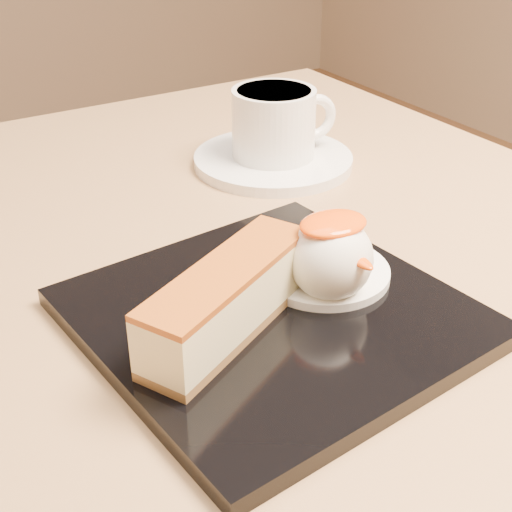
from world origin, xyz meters
TOP-DOWN VIEW (x-y plane):
  - table at (0.00, 0.00)m, footprint 0.80×0.80m
  - dessert_plate at (0.03, -0.07)m, footprint 0.24×0.24m
  - cheesecake at (-0.00, -0.08)m, footprint 0.14×0.09m
  - cream_smear at (0.08, -0.06)m, footprint 0.09×0.09m
  - ice_cream_scoop at (0.07, -0.08)m, footprint 0.05×0.05m
  - mango_sauce at (0.08, -0.08)m, footprint 0.05×0.03m
  - mint_sprig at (0.06, -0.03)m, footprint 0.04×0.03m
  - saucer at (0.18, 0.14)m, footprint 0.15×0.15m
  - coffee_cup at (0.18, 0.14)m, footprint 0.10×0.08m

SIDE VIEW (x-z plane):
  - table at x=0.00m, z-range 0.20..0.92m
  - saucer at x=0.18m, z-range 0.72..0.73m
  - dessert_plate at x=0.03m, z-range 0.72..0.73m
  - cream_smear at x=0.08m, z-range 0.73..0.74m
  - mint_sprig at x=0.06m, z-range 0.74..0.74m
  - cheesecake at x=0.00m, z-range 0.73..0.78m
  - ice_cream_scoop at x=0.07m, z-range 0.73..0.79m
  - coffee_cup at x=0.18m, z-range 0.73..0.79m
  - mango_sauce at x=0.08m, z-range 0.78..0.79m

